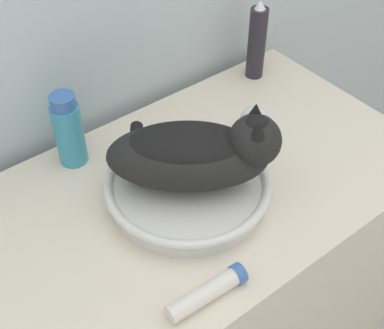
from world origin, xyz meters
TOP-DOWN VIEW (x-y plane):
  - vanity_counter at (0.00, 0.29)m, footprint 1.02×0.59m
  - sink_basin at (-0.04, 0.28)m, footprint 0.34×0.34m
  - cat at (-0.02, 0.27)m, footprint 0.35×0.36m
  - faucet at (0.15, 0.30)m, footprint 0.16×0.06m
  - hairspray_can_black at (0.38, 0.52)m, footprint 0.05×0.05m
  - mouthwash_bottle at (-0.17, 0.52)m, footprint 0.06×0.06m
  - cream_tube at (-0.16, 0.06)m, footprint 0.16×0.04m

SIDE VIEW (x-z plane):
  - vanity_counter at x=0.00m, z-range 0.00..0.87m
  - cream_tube at x=-0.16m, z-range 0.86..0.90m
  - sink_basin at x=-0.04m, z-range 0.87..0.92m
  - faucet at x=0.15m, z-range 0.87..1.01m
  - mouthwash_bottle at x=-0.17m, z-range 0.86..1.04m
  - hairspray_can_black at x=0.38m, z-range 0.86..1.07m
  - cat at x=-0.02m, z-range 0.91..1.07m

